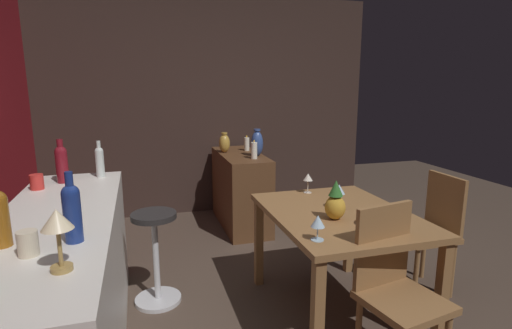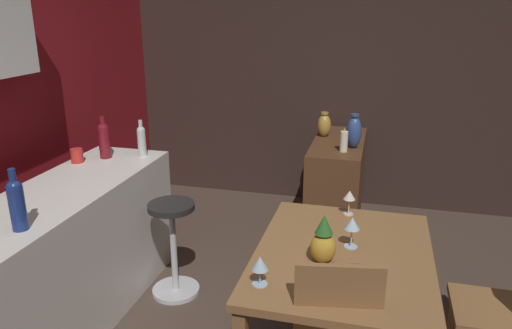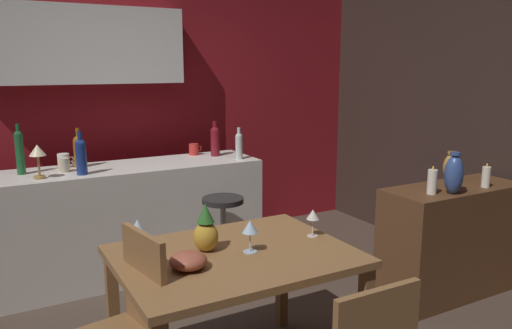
% 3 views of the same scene
% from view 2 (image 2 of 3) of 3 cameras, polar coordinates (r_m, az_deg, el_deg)
% --- Properties ---
extents(wall_side_right, '(0.10, 4.40, 2.60)m').
position_cam_2_polar(wall_side_right, '(4.95, 5.95, 10.47)').
color(wall_side_right, '#33231E').
rests_on(wall_side_right, ground_plane).
extents(dining_table, '(1.18, 0.90, 0.74)m').
position_cam_2_polar(dining_table, '(2.64, 10.14, -11.90)').
color(dining_table, olive).
rests_on(dining_table, ground_plane).
extents(kitchen_counter, '(2.10, 0.60, 0.90)m').
position_cam_2_polar(kitchen_counter, '(3.25, -22.58, -11.06)').
color(kitchen_counter, silver).
rests_on(kitchen_counter, ground_plane).
extents(sideboard_cabinet, '(1.10, 0.44, 0.82)m').
position_cam_2_polar(sideboard_cabinet, '(4.47, 9.43, -2.32)').
color(sideboard_cabinet, '#56351E').
rests_on(sideboard_cabinet, ground_plane).
extents(chair_by_doorway, '(0.40, 0.40, 0.91)m').
position_cam_2_polar(chair_by_doorway, '(2.89, 27.48, -14.46)').
color(chair_by_doorway, olive).
rests_on(chair_by_doorway, ground_plane).
extents(bar_stool, '(0.34, 0.34, 0.69)m').
position_cam_2_polar(bar_stool, '(3.47, -9.68, -9.45)').
color(bar_stool, '#262323').
rests_on(bar_stool, ground_plane).
extents(wine_glass_left, '(0.07, 0.07, 0.16)m').
position_cam_2_polar(wine_glass_left, '(3.00, 10.94, -3.67)').
color(wine_glass_left, silver).
rests_on(wine_glass_left, dining_table).
extents(wine_glass_right, '(0.08, 0.08, 0.14)m').
position_cam_2_polar(wine_glass_right, '(2.24, 0.46, -11.64)').
color(wine_glass_right, silver).
rests_on(wine_glass_right, dining_table).
extents(wine_glass_center, '(0.08, 0.08, 0.17)m').
position_cam_2_polar(wine_glass_center, '(2.60, 11.24, -6.93)').
color(wine_glass_center, silver).
rests_on(wine_glass_center, dining_table).
extents(pineapple_centerpiece, '(0.13, 0.13, 0.25)m').
position_cam_2_polar(pineapple_centerpiece, '(2.45, 7.93, -9.01)').
color(pineapple_centerpiece, gold).
rests_on(pineapple_centerpiece, dining_table).
extents(fruit_bowl, '(0.18, 0.18, 0.08)m').
position_cam_2_polar(fruit_bowl, '(2.33, 11.78, -12.69)').
color(fruit_bowl, '#9E4C38').
rests_on(fruit_bowl, dining_table).
extents(wine_bottle_clear, '(0.06, 0.06, 0.27)m').
position_cam_2_polar(wine_bottle_clear, '(3.65, -13.31, 2.89)').
color(wine_bottle_clear, silver).
rests_on(wine_bottle_clear, kitchen_counter).
extents(wine_bottle_cobalt, '(0.08, 0.08, 0.32)m').
position_cam_2_polar(wine_bottle_cobalt, '(2.65, -26.32, -4.00)').
color(wine_bottle_cobalt, navy).
rests_on(wine_bottle_cobalt, kitchen_counter).
extents(wine_bottle_ruby, '(0.08, 0.08, 0.31)m').
position_cam_2_polar(wine_bottle_ruby, '(3.67, -17.45, 2.93)').
color(wine_bottle_ruby, maroon).
rests_on(wine_bottle_ruby, kitchen_counter).
extents(cup_red, '(0.12, 0.08, 0.10)m').
position_cam_2_polar(cup_red, '(3.65, -20.30, 0.99)').
color(cup_red, red).
rests_on(cup_red, kitchen_counter).
extents(pillar_candle_tall, '(0.06, 0.06, 0.20)m').
position_cam_2_polar(pillar_candle_tall, '(4.02, 10.30, 2.69)').
color(pillar_candle_tall, white).
rests_on(pillar_candle_tall, sideboard_cabinet).
extents(pillar_candle_short, '(0.06, 0.06, 0.18)m').
position_cam_2_polar(pillar_candle_short, '(4.49, 11.50, 4.14)').
color(pillar_candle_short, white).
rests_on(pillar_candle_short, sideboard_cabinet).
extents(vase_ceramic_blue, '(0.13, 0.13, 0.29)m').
position_cam_2_polar(vase_ceramic_blue, '(4.12, 11.45, 3.78)').
color(vase_ceramic_blue, '#334C8C').
rests_on(vase_ceramic_blue, sideboard_cabinet).
extents(vase_brass, '(0.12, 0.12, 0.22)m').
position_cam_2_polar(vase_brass, '(4.46, 8.02, 4.62)').
color(vase_brass, '#B78C38').
rests_on(vase_brass, sideboard_cabinet).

